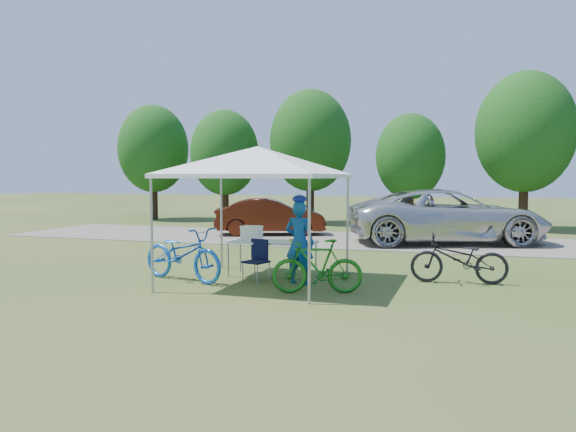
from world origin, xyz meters
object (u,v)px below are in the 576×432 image
object	(u,v)px
bike_blue	(183,254)
bike_dark	(459,259)
folding_table	(272,243)
cooler	(252,233)
bike_green	(317,266)
sedan	(270,217)
folding_chair	(258,257)
cyclist	(299,243)
minivan	(448,216)

from	to	relation	value
bike_blue	bike_dark	world-z (taller)	bike_blue
folding_table	cooler	distance (m)	0.51
cooler	bike_dark	size ratio (longest dim) A/B	0.23
bike_blue	bike_green	xyz separation A→B (m)	(2.94, -0.35, -0.06)
sedan	cooler	bearing A→B (deg)	176.32
folding_table	sedan	size ratio (longest dim) A/B	0.47
folding_table	bike_blue	size ratio (longest dim) A/B	0.88
cooler	bike_blue	bearing A→B (deg)	-137.21
bike_dark	bike_blue	bearing A→B (deg)	-81.48
folding_chair	bike_green	xyz separation A→B (m)	(1.49, -0.85, 0.00)
cooler	bike_blue	xyz separation A→B (m)	(-1.10, -1.02, -0.37)
bike_blue	sedan	world-z (taller)	sedan
folding_table	sedan	world-z (taller)	sedan
folding_chair	sedan	distance (m)	9.00
bike_green	cooler	bearing A→B (deg)	-144.84
folding_table	cyclist	distance (m)	1.00
bike_green	folding_table	bearing A→B (deg)	-153.18
folding_table	bike_blue	world-z (taller)	bike_blue
folding_table	bike_green	world-z (taller)	bike_green
cyclist	minivan	xyz separation A→B (m)	(2.50, 7.88, 0.05)
cooler	bike_dark	distance (m)	4.31
cooler	bike_dark	xyz separation A→B (m)	(4.27, 0.43, -0.42)
folding_chair	bike_blue	world-z (taller)	bike_blue
bike_dark	folding_chair	bearing A→B (deg)	-82.86
cyclist	bike_dark	size ratio (longest dim) A/B	0.88
cooler	minivan	world-z (taller)	minivan
bike_green	minivan	distance (m)	8.87
bike_dark	sedan	size ratio (longest dim) A/B	0.47
bike_dark	cooler	bearing A→B (deg)	-90.84
bike_green	bike_blue	bearing A→B (deg)	-114.88
bike_green	sedan	size ratio (longest dim) A/B	0.42
bike_dark	sedan	xyz separation A→B (m)	(-6.77, 7.58, 0.18)
bike_blue	cooler	bearing A→B (deg)	-29.83
cooler	bike_green	world-z (taller)	cooler
folding_table	cyclist	size ratio (longest dim) A/B	1.12
folding_chair	minivan	distance (m)	8.53
folding_chair	sedan	xyz separation A→B (m)	(-2.85, 8.54, 0.18)
cyclist	bike_green	size ratio (longest dim) A/B	1.00
folding_table	cyclist	world-z (taller)	cyclist
bike_blue	folding_chair	bearing A→B (deg)	-53.83
cooler	folding_table	bearing A→B (deg)	0.00
folding_table	sedan	bearing A→B (deg)	110.35
bike_dark	minivan	size ratio (longest dim) A/B	0.31
bike_green	sedan	xyz separation A→B (m)	(-4.34, 9.38, 0.18)
cyclist	sedan	size ratio (longest dim) A/B	0.42
folding_table	cyclist	bearing A→B (deg)	-37.26
bike_green	bike_dark	size ratio (longest dim) A/B	0.88
folding_table	bike_green	xyz separation A→B (m)	(1.37, -1.37, -0.22)
bike_dark	minivan	bearing A→B (deg)	177.65
cooler	bike_dark	bearing A→B (deg)	5.77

